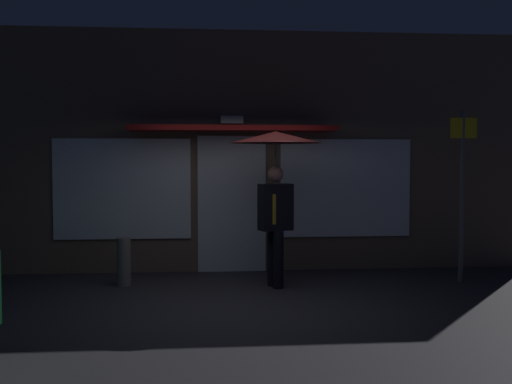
{
  "coord_description": "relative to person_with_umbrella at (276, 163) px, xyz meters",
  "views": [
    {
      "loc": [
        -0.49,
        -7.66,
        1.81
      ],
      "look_at": [
        0.28,
        0.89,
        1.36
      ],
      "focal_mm": 42.82,
      "sensor_mm": 36.0,
      "label": 1
    }
  ],
  "objects": [
    {
      "name": "ground_plane",
      "position": [
        -0.56,
        -0.88,
        -1.77
      ],
      "size": [
        18.0,
        18.0,
        0.0
      ],
      "primitive_type": "plane",
      "color": "#2D2D33"
    },
    {
      "name": "person_with_umbrella",
      "position": [
        0.0,
        0.0,
        0.0
      ],
      "size": [
        1.29,
        1.29,
        2.21
      ],
      "rotation": [
        0.0,
        0.0,
        0.29
      ],
      "color": "black",
      "rests_on": "ground"
    },
    {
      "name": "building_facade",
      "position": [
        -0.55,
        1.45,
        0.16
      ],
      "size": [
        10.17,
        1.0,
        3.9
      ],
      "color": "brown",
      "rests_on": "ground"
    },
    {
      "name": "street_sign_post",
      "position": [
        2.8,
        0.15,
        -0.34
      ],
      "size": [
        0.4,
        0.07,
        2.53
      ],
      "color": "#595B60",
      "rests_on": "ground"
    },
    {
      "name": "sidewalk_bollard",
      "position": [
        -2.16,
        0.29,
        -1.42
      ],
      "size": [
        0.2,
        0.2,
        0.7
      ],
      "primitive_type": "cylinder",
      "color": "slate",
      "rests_on": "ground"
    }
  ]
}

